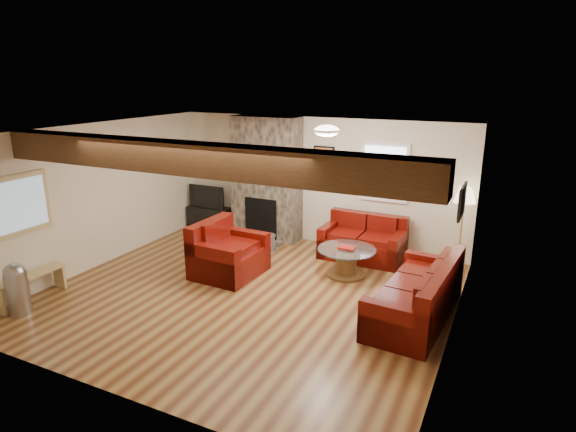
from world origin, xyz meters
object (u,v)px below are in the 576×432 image
object	(u,v)px
loveseat	(363,238)
coffee_table	(346,262)
sofa_three	(416,290)
tv_cabinet	(210,218)
floor_lamp	(465,199)
armchair_red	(229,249)
television	(209,196)

from	to	relation	value
loveseat	coffee_table	bearing A→B (deg)	-88.86
sofa_three	tv_cabinet	world-z (taller)	sofa_three
coffee_table	floor_lamp	distance (m)	2.28
tv_cabinet	coffee_table	bearing A→B (deg)	-18.42
floor_lamp	coffee_table	bearing A→B (deg)	-144.09
floor_lamp	armchair_red	bearing A→B (deg)	-149.90
sofa_three	tv_cabinet	size ratio (longest dim) A/B	2.17
armchair_red	coffee_table	world-z (taller)	armchair_red
armchair_red	television	bearing A→B (deg)	43.98
armchair_red	floor_lamp	size ratio (longest dim) A/B	0.77
sofa_three	television	distance (m)	5.39
sofa_three	armchair_red	size ratio (longest dim) A/B	1.87
sofa_three	loveseat	world-z (taller)	sofa_three
television	loveseat	bearing A→B (deg)	-4.78
loveseat	tv_cabinet	world-z (taller)	loveseat
coffee_table	loveseat	bearing A→B (deg)	90.01
loveseat	coffee_table	xyz separation A→B (m)	(0.00, -0.90, -0.15)
floor_lamp	sofa_three	bearing A→B (deg)	-98.39
television	floor_lamp	xyz separation A→B (m)	(5.25, 0.01, 0.51)
armchair_red	tv_cabinet	bearing A→B (deg)	43.98
tv_cabinet	floor_lamp	distance (m)	5.34
floor_lamp	tv_cabinet	bearing A→B (deg)	-179.93
armchair_red	television	size ratio (longest dim) A/B	1.29
television	coffee_table	bearing A→B (deg)	-18.42
armchair_red	tv_cabinet	xyz separation A→B (m)	(-1.78, 2.01, -0.21)
sofa_three	loveseat	size ratio (longest dim) A/B	1.41
coffee_table	television	bearing A→B (deg)	161.58
loveseat	television	xyz separation A→B (m)	(-3.59, 0.30, 0.34)
sofa_three	loveseat	distance (m)	2.30
coffee_table	tv_cabinet	world-z (taller)	coffee_table
sofa_three	coffee_table	bearing A→B (deg)	-121.57
tv_cabinet	television	world-z (taller)	television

